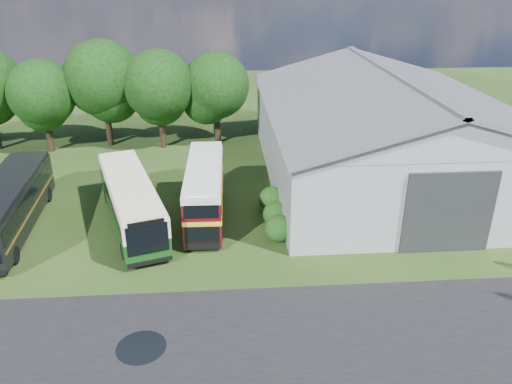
{
  "coord_description": "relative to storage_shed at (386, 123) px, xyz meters",
  "views": [
    {
      "loc": [
        2.25,
        -20.38,
        15.23
      ],
      "look_at": [
        4.36,
        8.0,
        2.32
      ],
      "focal_mm": 35.0,
      "sensor_mm": 36.0,
      "label": 1
    }
  ],
  "objects": [
    {
      "name": "shrub_front",
      "position": [
        -9.4,
        -9.98,
        -4.17
      ],
      "size": [
        1.7,
        1.7,
        1.7
      ],
      "primitive_type": "sphere",
      "color": "#194714",
      "rests_on": "ground"
    },
    {
      "name": "bus_dark_single",
      "position": [
        -25.94,
        -7.54,
        -2.45
      ],
      "size": [
        3.56,
        11.84,
        3.22
      ],
      "rotation": [
        0.0,
        0.0,
        0.07
      ],
      "color": "black",
      "rests_on": "ground"
    },
    {
      "name": "puddle",
      "position": [
        -16.5,
        -18.98,
        -4.17
      ],
      "size": [
        2.2,
        2.2,
        0.01
      ],
      "primitive_type": "cylinder",
      "color": "black",
      "rests_on": "ground"
    },
    {
      "name": "tree_right_a",
      "position": [
        -18.0,
        7.82,
        1.52
      ],
      "size": [
        6.26,
        6.26,
        8.83
      ],
      "color": "black",
      "rests_on": "ground"
    },
    {
      "name": "storage_shed",
      "position": [
        0.0,
        0.0,
        0.0
      ],
      "size": [
        18.8,
        24.8,
        8.15
      ],
      "color": "gray",
      "rests_on": "ground"
    },
    {
      "name": "shrub_mid",
      "position": [
        -9.4,
        -7.98,
        -4.17
      ],
      "size": [
        1.6,
        1.6,
        1.6
      ],
      "primitive_type": "sphere",
      "color": "#194714",
      "rests_on": "ground"
    },
    {
      "name": "tree_mid",
      "position": [
        -23.0,
        8.82,
        2.02
      ],
      "size": [
        6.8,
        6.8,
        9.6
      ],
      "color": "black",
      "rests_on": "ground"
    },
    {
      "name": "asphalt_road",
      "position": [
        -12.0,
        -18.98,
        -4.17
      ],
      "size": [
        60.0,
        8.0,
        0.02
      ],
      "primitive_type": "cube",
      "color": "black",
      "rests_on": "ground"
    },
    {
      "name": "tree_left_b",
      "position": [
        -28.0,
        7.52,
        1.09
      ],
      "size": [
        5.78,
        5.78,
        8.16
      ],
      "color": "black",
      "rests_on": "ground"
    },
    {
      "name": "tree_right_b",
      "position": [
        -13.0,
        8.62,
        1.27
      ],
      "size": [
        5.98,
        5.98,
        8.45
      ],
      "color": "black",
      "rests_on": "ground"
    },
    {
      "name": "bus_green_single",
      "position": [
        -18.54,
        -7.36,
        -2.5
      ],
      "size": [
        5.94,
        11.59,
        3.12
      ],
      "rotation": [
        0.0,
        0.0,
        0.31
      ],
      "color": "black",
      "rests_on": "ground"
    },
    {
      "name": "bus_maroon_double",
      "position": [
        -13.86,
        -6.83,
        -2.25
      ],
      "size": [
        2.48,
        9.0,
        3.85
      ],
      "rotation": [
        0.0,
        0.0,
        -0.02
      ],
      "color": "black",
      "rests_on": "ground"
    },
    {
      "name": "ground",
      "position": [
        -15.0,
        -15.98,
        -4.17
      ],
      "size": [
        120.0,
        120.0,
        0.0
      ],
      "primitive_type": "plane",
      "color": "#1D3410",
      "rests_on": "ground"
    },
    {
      "name": "shrub_back",
      "position": [
        -9.4,
        -5.98,
        -4.17
      ],
      "size": [
        1.8,
        1.8,
        1.8
      ],
      "primitive_type": "sphere",
      "color": "#194714",
      "rests_on": "ground"
    }
  ]
}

